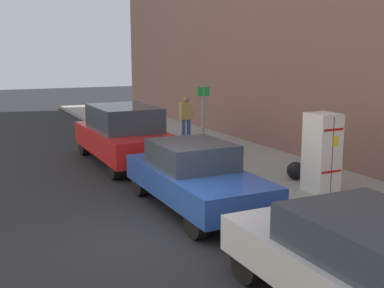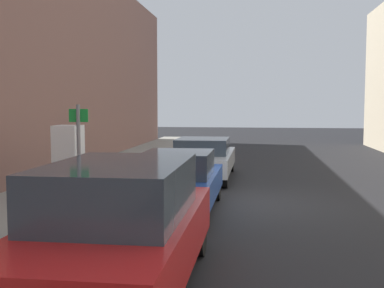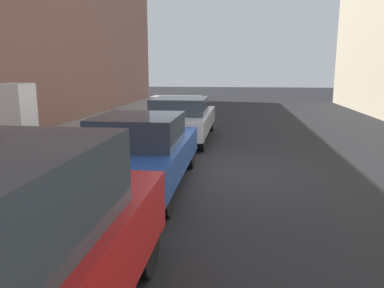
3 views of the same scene
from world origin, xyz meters
name	(u,v)px [view 1 (image 1 of 3)]	position (x,y,z in m)	size (l,w,h in m)	color
ground_plane	(146,241)	(0.00, 0.00, 0.00)	(80.00, 80.00, 0.00)	black
sidewalk_slab	(343,202)	(-4.59, 0.00, 0.08)	(3.85, 44.00, 0.17)	gray
discarded_refrigerator	(322,153)	(-4.50, -0.67, 1.07)	(0.61, 0.69, 1.81)	white
manhole_cover	(240,181)	(-3.30, -2.23, 0.18)	(0.70, 0.70, 0.02)	#47443F
street_sign_post	(203,122)	(-3.04, -3.74, 1.48)	(0.36, 0.07, 2.33)	slate
trash_bag	(295,171)	(-4.68, -1.81, 0.39)	(0.44, 0.44, 0.44)	black
pedestrian_walking_far	(186,116)	(-4.51, -7.93, 1.08)	(0.46, 0.22, 1.60)	#2D5193
parked_suv_red	(124,134)	(-1.59, -6.13, 0.90)	(1.93, 4.64, 1.75)	red
parked_hatchback_blue	(195,176)	(-1.59, -1.27, 0.73)	(1.72, 4.14, 1.43)	#23479E
parked_sedan_silver	(383,273)	(-1.59, 3.83, 0.71)	(1.89, 4.67, 1.37)	silver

